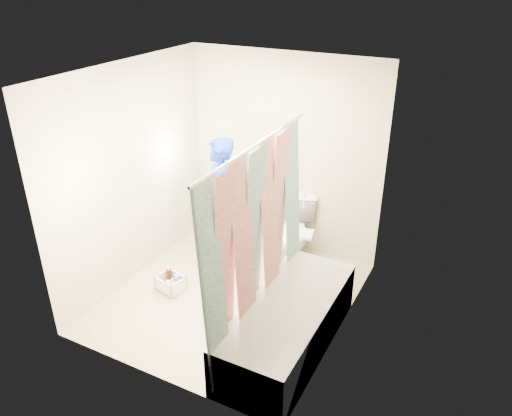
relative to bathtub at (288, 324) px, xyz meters
The scene contains 14 objects.
floor 0.99m from the bathtub, 153.43° to the left, with size 2.60×2.60×0.00m, color tan.
ceiling 2.33m from the bathtub, 153.43° to the left, with size 2.40×2.60×0.02m, color white.
wall_back 2.14m from the bathtub, 116.23° to the left, with size 2.40×0.02×2.40m, color #B3A989.
wall_front 1.54m from the bathtub, 134.17° to the right, with size 2.40×0.02×2.40m, color #B3A989.
wall_left 2.29m from the bathtub, 168.29° to the left, with size 0.02×2.60×2.40m, color #B3A989.
wall_right 1.08m from the bathtub, 50.53° to the left, with size 0.02×2.60×2.40m, color #B3A989.
bathtub is the anchor object (origin of this frame).
curtain_rod 1.71m from the bathtub, behind, with size 0.02×0.02×1.90m, color silver.
shower_curtain 0.82m from the bathtub, behind, with size 0.06×1.75×1.80m, color white.
toilet 1.51m from the bathtub, 111.42° to the left, with size 0.43×0.76×0.78m, color white.
tank_lid 1.40m from the bathtub, 112.26° to the left, with size 0.48×0.21×0.04m, color white.
tank_internals 1.79m from the bathtub, 111.75° to the left, with size 0.19×0.08×0.25m.
plumber 1.72m from the bathtub, 142.86° to the left, with size 0.57×0.37×1.56m, color #0E1A91.
cleaning_caddy 1.53m from the bathtub, behind, with size 0.33×0.29×0.22m.
Camera 1 is at (2.25, -3.78, 3.27)m, focal length 35.00 mm.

